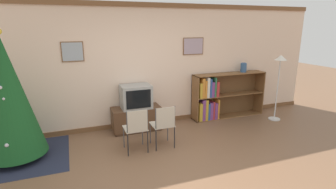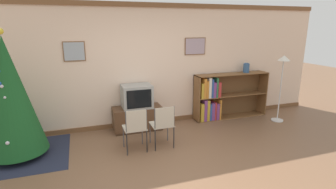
{
  "view_description": "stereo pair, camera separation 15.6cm",
  "coord_description": "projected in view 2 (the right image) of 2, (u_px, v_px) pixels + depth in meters",
  "views": [
    {
      "loc": [
        -1.44,
        -3.3,
        2.22
      ],
      "look_at": [
        0.28,
        1.24,
        0.94
      ],
      "focal_mm": 28.0,
      "sensor_mm": 36.0,
      "label": 1
    },
    {
      "loc": [
        -1.29,
        -3.35,
        2.22
      ],
      "look_at": [
        0.28,
        1.24,
        0.94
      ],
      "focal_mm": 28.0,
      "sensor_mm": 36.0,
      "label": 2
    }
  ],
  "objects": [
    {
      "name": "ground_plane",
      "position": [
        177.0,
        174.0,
        4.04
      ],
      "size": [
        24.0,
        24.0,
        0.0
      ],
      "primitive_type": "plane",
      "color": "brown"
    },
    {
      "name": "wall_back",
      "position": [
        141.0,
        66.0,
        5.79
      ],
      "size": [
        9.15,
        0.11,
        2.7
      ],
      "color": "beige",
      "rests_on": "ground_plane"
    },
    {
      "name": "area_rug",
      "position": [
        20.0,
        156.0,
        4.61
      ],
      "size": [
        1.64,
        1.5,
        0.01
      ],
      "color": "#23283D",
      "rests_on": "ground_plane"
    },
    {
      "name": "christmas_tree",
      "position": [
        10.0,
        96.0,
        4.33
      ],
      "size": [
        0.99,
        0.99,
        2.18
      ],
      "color": "maroon",
      "rests_on": "area_rug"
    },
    {
      "name": "tv_console",
      "position": [
        138.0,
        118.0,
        5.73
      ],
      "size": [
        1.05,
        0.49,
        0.51
      ],
      "color": "#412A1A",
      "rests_on": "ground_plane"
    },
    {
      "name": "television",
      "position": [
        137.0,
        96.0,
        5.6
      ],
      "size": [
        0.63,
        0.47,
        0.49
      ],
      "color": "#9E9E99",
      "rests_on": "tv_console"
    },
    {
      "name": "folding_chair_left",
      "position": [
        135.0,
        127.0,
        4.66
      ],
      "size": [
        0.4,
        0.4,
        0.82
      ],
      "color": "#BCB29E",
      "rests_on": "ground_plane"
    },
    {
      "name": "folding_chair_right",
      "position": [
        163.0,
        124.0,
        4.82
      ],
      "size": [
        0.4,
        0.4,
        0.82
      ],
      "color": "#BCB29E",
      "rests_on": "ground_plane"
    },
    {
      "name": "bookshelf",
      "position": [
        218.0,
        98.0,
        6.36
      ],
      "size": [
        1.88,
        0.36,
        1.1
      ],
      "color": "brown",
      "rests_on": "ground_plane"
    },
    {
      "name": "vase",
      "position": [
        246.0,
        68.0,
        6.45
      ],
      "size": [
        0.15,
        0.15,
        0.23
      ],
      "color": "#335684",
      "rests_on": "bookshelf"
    },
    {
      "name": "standing_lamp",
      "position": [
        283.0,
        71.0,
        6.03
      ],
      "size": [
        0.28,
        0.28,
        1.57
      ],
      "color": "silver",
      "rests_on": "ground_plane"
    }
  ]
}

